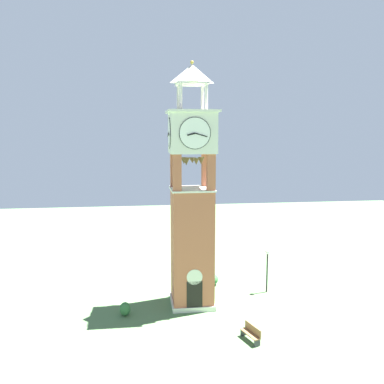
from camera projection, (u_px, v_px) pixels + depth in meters
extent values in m
plane|color=#517547|center=(192.00, 303.00, 29.68)|extent=(80.00, 80.00, 0.00)
cube|color=#AD5B42|center=(192.00, 248.00, 29.05)|extent=(2.85, 2.85, 8.42)
cube|color=silver|center=(192.00, 301.00, 29.65)|extent=(3.05, 3.05, 0.35)
cube|color=black|center=(195.00, 296.00, 28.10)|extent=(1.10, 0.04, 2.20)
cylinder|color=silver|center=(195.00, 277.00, 27.89)|extent=(1.10, 0.04, 1.10)
cube|color=#AD5B42|center=(177.00, 173.00, 26.97)|extent=(0.56, 0.56, 2.58)
cube|color=#AD5B42|center=(211.00, 173.00, 27.25)|extent=(0.56, 0.56, 2.58)
cube|color=#AD5B42|center=(174.00, 170.00, 29.22)|extent=(0.56, 0.56, 2.58)
cube|color=#AD5B42|center=(206.00, 170.00, 29.50)|extent=(0.56, 0.56, 2.58)
cube|color=silver|center=(192.00, 189.00, 28.42)|extent=(3.01, 3.01, 0.12)
cone|color=brown|center=(201.00, 161.00, 28.24)|extent=(0.48, 0.48, 0.51)
cone|color=brown|center=(192.00, 160.00, 28.76)|extent=(0.54, 0.54, 0.40)
cone|color=brown|center=(184.00, 161.00, 28.42)|extent=(0.54, 0.54, 0.47)
cone|color=brown|center=(186.00, 161.00, 27.62)|extent=(0.53, 0.53, 0.53)
cone|color=brown|center=(196.00, 162.00, 27.56)|extent=(0.45, 0.45, 0.46)
cube|color=silver|center=(192.00, 133.00, 27.84)|extent=(3.09, 3.09, 2.75)
cylinder|color=white|center=(195.00, 133.00, 26.30)|extent=(2.09, 0.05, 2.09)
torus|color=black|center=(195.00, 133.00, 26.30)|extent=(2.11, 0.06, 2.11)
cube|color=black|center=(191.00, 134.00, 26.22)|extent=(0.53, 0.03, 0.22)
cube|color=black|center=(201.00, 135.00, 26.31)|extent=(0.82, 0.03, 0.29)
cylinder|color=white|center=(189.00, 133.00, 29.37)|extent=(2.09, 0.05, 2.09)
torus|color=black|center=(189.00, 133.00, 29.37)|extent=(2.11, 0.06, 2.11)
cube|color=black|center=(186.00, 134.00, 29.41)|extent=(0.53, 0.03, 0.22)
cube|color=black|center=(195.00, 135.00, 29.50)|extent=(0.82, 0.03, 0.29)
cylinder|color=white|center=(169.00, 133.00, 27.65)|extent=(0.05, 2.09, 2.09)
torus|color=black|center=(169.00, 133.00, 27.65)|extent=(0.06, 2.11, 2.11)
cube|color=black|center=(169.00, 134.00, 27.40)|extent=(0.03, 0.53, 0.22)
cube|color=black|center=(168.00, 135.00, 28.05)|extent=(0.03, 0.82, 0.29)
cylinder|color=white|center=(214.00, 133.00, 28.03)|extent=(0.05, 2.09, 2.09)
torus|color=black|center=(214.00, 133.00, 28.03)|extent=(0.06, 2.11, 2.11)
cube|color=black|center=(216.00, 134.00, 27.80)|extent=(0.03, 0.53, 0.22)
cube|color=black|center=(214.00, 135.00, 28.45)|extent=(0.03, 0.82, 0.29)
cube|color=silver|center=(192.00, 112.00, 27.62)|extent=(3.45, 3.45, 0.16)
cylinder|color=silver|center=(181.00, 96.00, 26.55)|extent=(0.22, 0.22, 1.69)
cylinder|color=silver|center=(206.00, 97.00, 26.76)|extent=(0.22, 0.22, 1.69)
cylinder|color=silver|center=(178.00, 99.00, 28.21)|extent=(0.22, 0.22, 1.69)
cylinder|color=silver|center=(202.00, 99.00, 28.42)|extent=(0.22, 0.22, 1.69)
cube|color=silver|center=(192.00, 84.00, 27.35)|extent=(2.14, 2.14, 0.12)
pyramid|color=silver|center=(192.00, 74.00, 27.25)|extent=(2.14, 2.14, 1.23)
sphere|color=#B79338|center=(192.00, 62.00, 27.14)|extent=(0.24, 0.24, 0.24)
cube|color=brown|center=(250.00, 334.00, 24.33)|extent=(0.95, 1.66, 0.06)
cube|color=brown|center=(253.00, 329.00, 24.37)|extent=(0.58, 1.52, 0.44)
cube|color=#2D2D33|center=(257.00, 343.00, 23.73)|extent=(0.40, 0.21, 0.42)
cube|color=#2D2D33|center=(243.00, 332.00, 25.00)|extent=(0.40, 0.21, 0.42)
cylinder|color=black|center=(267.00, 273.00, 31.60)|extent=(0.12, 0.12, 3.08)
sphere|color=silver|center=(268.00, 252.00, 31.34)|extent=(0.36, 0.36, 0.36)
cylinder|color=#38513D|center=(202.00, 272.00, 35.21)|extent=(0.52, 0.52, 0.80)
ellipsoid|color=#336638|center=(125.00, 309.00, 27.67)|extent=(0.74, 0.74, 0.95)
ellipsoid|color=#336638|center=(211.00, 279.00, 33.21)|extent=(1.21, 1.21, 0.97)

